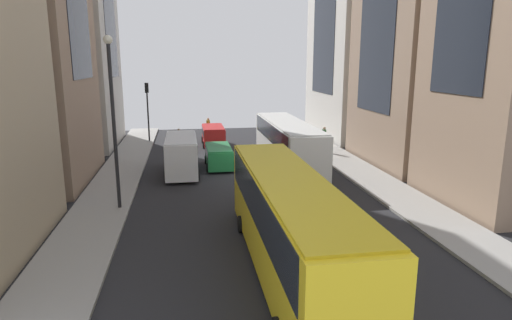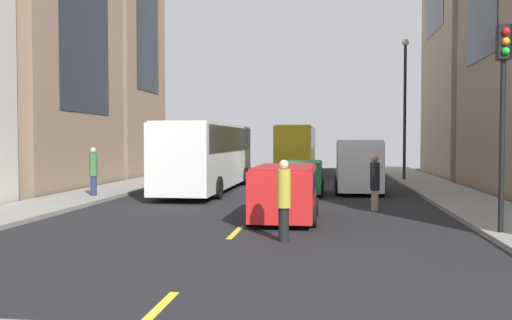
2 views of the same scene
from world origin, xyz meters
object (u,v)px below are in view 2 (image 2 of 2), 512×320
object	(u,v)px
pedestrian_walking_far	(93,170)
traffic_light_near_corner	(503,88)
city_bus_white	(208,151)
delivery_van_white	(358,161)
car_red_0	(285,188)
car_green_1	(303,175)
pedestrian_waiting_curb	(375,181)
streetcar_yellow	(297,146)
pedestrian_crossing_mid	(284,198)

from	to	relation	value
pedestrian_walking_far	traffic_light_near_corner	size ratio (longest dim) A/B	0.39
city_bus_white	delivery_van_white	world-z (taller)	city_bus_white
delivery_van_white	car_red_0	size ratio (longest dim) A/B	1.37
car_red_0	pedestrian_walking_far	world-z (taller)	pedestrian_walking_far
traffic_light_near_corner	delivery_van_white	bearing A→B (deg)	103.83
car_green_1	pedestrian_waiting_curb	distance (m)	6.51
car_green_1	traffic_light_near_corner	distance (m)	12.77
streetcar_yellow	traffic_light_near_corner	xyz separation A→B (m)	(6.95, -27.61, 1.82)
pedestrian_walking_far	delivery_van_white	bearing A→B (deg)	-14.42
city_bus_white	delivery_van_white	size ratio (longest dim) A/B	2.06
pedestrian_waiting_curb	pedestrian_walking_far	bearing A→B (deg)	-144.99
pedestrian_walking_far	city_bus_white	bearing A→B (deg)	9.87
streetcar_yellow	pedestrian_waiting_curb	world-z (taller)	streetcar_yellow
car_red_0	delivery_van_white	bearing A→B (deg)	74.41
streetcar_yellow	car_red_0	bearing A→B (deg)	-87.59
car_red_0	traffic_light_near_corner	world-z (taller)	traffic_light_near_corner
pedestrian_waiting_curb	streetcar_yellow	bearing A→B (deg)	146.92
pedestrian_waiting_curb	pedestrian_walking_far	xyz separation A→B (m)	(-11.83, 2.41, 0.20)
streetcar_yellow	pedestrian_walking_far	bearing A→B (deg)	-111.09
delivery_van_white	pedestrian_walking_far	bearing A→B (deg)	-157.13
car_green_1	car_red_0	bearing A→B (deg)	-91.17
pedestrian_waiting_curb	delivery_van_white	bearing A→B (deg)	138.35
car_green_1	pedestrian_waiting_curb	xyz separation A→B (m)	(2.87, -5.83, 0.16)
delivery_van_white	traffic_light_near_corner	size ratio (longest dim) A/B	1.09
pedestrian_crossing_mid	pedestrian_waiting_curb	bearing A→B (deg)	-21.59
pedestrian_crossing_mid	pedestrian_walking_far	xyz separation A→B (m)	(-9.04, 8.85, 0.17)
delivery_van_white	pedestrian_crossing_mid	xyz separation A→B (m)	(-2.56, -13.74, -0.41)
city_bus_white	car_red_0	size ratio (longest dim) A/B	2.82
car_green_1	traffic_light_near_corner	bearing A→B (deg)	-62.58
car_red_0	car_green_1	bearing A→B (deg)	88.83
pedestrian_walking_far	car_green_1	bearing A→B (deg)	-16.39
city_bus_white	pedestrian_walking_far	size ratio (longest dim) A/B	5.75
pedestrian_waiting_curb	pedestrian_walking_far	size ratio (longest dim) A/B	0.96
car_red_0	traffic_light_near_corner	xyz separation A→B (m)	(5.89, -2.38, 2.92)
city_bus_white	pedestrian_waiting_curb	size ratio (longest dim) A/B	5.99
city_bus_white	streetcar_yellow	world-z (taller)	streetcar_yellow
pedestrian_crossing_mid	traffic_light_near_corner	bearing A→B (deg)	-75.53
pedestrian_walking_far	streetcar_yellow	bearing A→B (deg)	31.62
pedestrian_crossing_mid	traffic_light_near_corner	xyz separation A→B (m)	(5.63, 1.26, 2.84)
car_green_1	pedestrian_walking_far	bearing A→B (deg)	-159.10
delivery_van_white	pedestrian_crossing_mid	bearing A→B (deg)	-100.54
streetcar_yellow	city_bus_white	bearing A→B (deg)	-103.01
pedestrian_waiting_curb	traffic_light_near_corner	bearing A→B (deg)	-14.71
streetcar_yellow	car_green_1	size ratio (longest dim) A/B	3.16
traffic_light_near_corner	pedestrian_crossing_mid	bearing A→B (deg)	-167.38
pedestrian_waiting_curb	traffic_light_near_corner	distance (m)	6.56
pedestrian_waiting_curb	pedestrian_crossing_mid	bearing A→B (deg)	-66.89
pedestrian_walking_far	traffic_light_near_corner	distance (m)	16.73
delivery_van_white	city_bus_white	bearing A→B (deg)	-176.59
pedestrian_waiting_curb	car_green_1	bearing A→B (deg)	162.74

